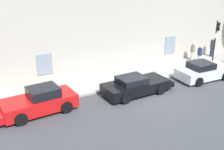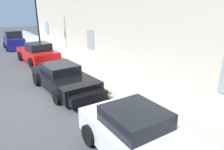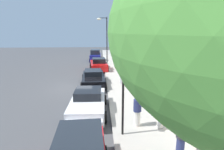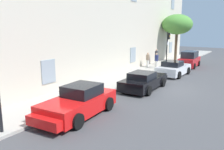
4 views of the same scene
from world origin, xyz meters
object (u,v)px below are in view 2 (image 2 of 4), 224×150
(sportscar_white_middle, at_px, (145,142))
(sportscar_red_lead, at_px, (37,53))
(sportscar_yellow_flank, at_px, (65,80))
(street_lamp, at_px, (31,2))
(hatchback_distant, at_px, (14,40))

(sportscar_white_middle, bearing_deg, sportscar_red_lead, 177.60)
(sportscar_yellow_flank, bearing_deg, sportscar_white_middle, -1.14)
(sportscar_white_middle, height_order, street_lamp, street_lamp)
(sportscar_red_lead, bearing_deg, hatchback_distant, -175.59)
(sportscar_yellow_flank, bearing_deg, hatchback_distant, -179.60)
(hatchback_distant, distance_m, street_lamp, 5.14)
(sportscar_red_lead, height_order, sportscar_white_middle, sportscar_red_lead)
(sportscar_yellow_flank, distance_m, sportscar_white_middle, 5.99)
(street_lamp, bearing_deg, sportscar_red_lead, -13.44)
(sportscar_red_lead, height_order, sportscar_yellow_flank, sportscar_red_lead)
(sportscar_yellow_flank, height_order, hatchback_distant, hatchback_distant)
(sportscar_yellow_flank, bearing_deg, sportscar_red_lead, 176.48)
(sportscar_red_lead, xyz_separation_m, street_lamp, (-3.26, 0.78, 3.84))
(sportscar_white_middle, relative_size, hatchback_distant, 1.24)
(sportscar_red_lead, relative_size, hatchback_distant, 1.31)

